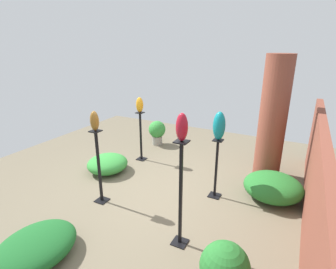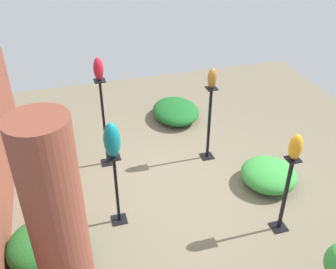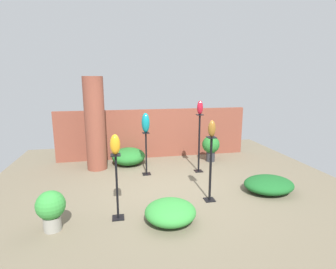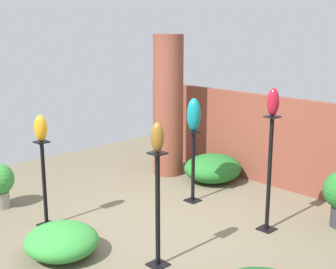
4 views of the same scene
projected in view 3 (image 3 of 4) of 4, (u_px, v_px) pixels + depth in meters
name	position (u px, v px, depth m)	size (l,w,h in m)	color
ground_plane	(171.00, 188.00, 5.63)	(8.00, 8.00, 0.00)	#6B604C
brick_wall_back	(154.00, 133.00, 7.80)	(5.60, 0.12, 1.44)	brown
brick_pillar	(95.00, 124.00, 6.65)	(0.51, 0.51, 2.38)	brown
pedestal_ruby	(199.00, 146.00, 6.55)	(0.20, 0.20, 1.46)	black
pedestal_bronze	(210.00, 172.00, 4.97)	(0.20, 0.20, 1.26)	black
pedestal_amber	(117.00, 190.00, 4.33)	(0.20, 0.20, 1.12)	black
pedestal_teal	(146.00, 156.00, 6.38)	(0.20, 0.20, 1.05)	black
art_vase_ruby	(200.00, 108.00, 6.35)	(0.15, 0.14, 0.34)	maroon
art_vase_bronze	(212.00, 129.00, 4.80)	(0.14, 0.13, 0.31)	brown
art_vase_amber	(115.00, 144.00, 4.17)	(0.16, 0.16, 0.33)	orange
art_vase_teal	(146.00, 123.00, 6.21)	(0.19, 0.20, 0.47)	#0F727A
potted_plant_walkway_edge	(211.00, 146.00, 7.43)	(0.49, 0.49, 0.74)	#2D2D33
potted_plant_front_right	(51.00, 208.00, 4.01)	(0.44, 0.44, 0.64)	gray
foliage_bed_east	(129.00, 156.00, 7.22)	(0.91, 0.98, 0.44)	#236B28
foliage_bed_west	(170.00, 212.00, 4.28)	(0.85, 0.82, 0.35)	#338C38
foliage_bed_center	(269.00, 184.00, 5.44)	(1.04, 0.86, 0.32)	#195923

